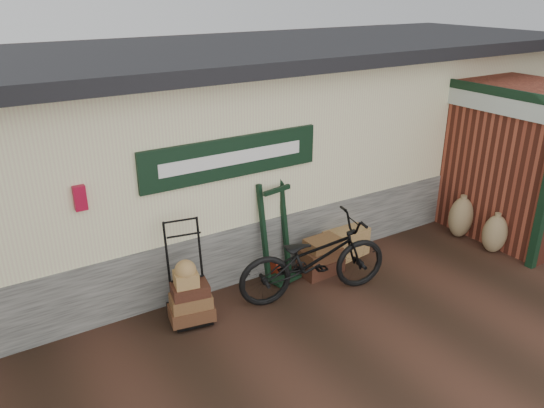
# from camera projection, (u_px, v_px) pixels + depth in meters

# --- Properties ---
(ground) EXTENTS (80.00, 80.00, 0.00)m
(ground) POSITION_uv_depth(u_px,v_px,m) (290.00, 310.00, 7.17)
(ground) COLOR black
(ground) RESTS_ON ground
(station_building) EXTENTS (14.40, 4.10, 3.20)m
(station_building) POSITION_uv_depth(u_px,v_px,m) (198.00, 147.00, 8.69)
(station_building) COLOR #4C4C47
(station_building) RESTS_ON ground
(brick_outbuilding) EXTENTS (1.71, 4.51, 2.62)m
(brick_outbuilding) POSITION_uv_depth(u_px,v_px,m) (464.00, 145.00, 9.91)
(brick_outbuilding) COLOR maroon
(brick_outbuilding) RESTS_ON ground
(porter_trolley) EXTENTS (0.77, 0.63, 1.37)m
(porter_trolley) POSITION_uv_depth(u_px,v_px,m) (187.00, 271.00, 6.78)
(porter_trolley) COLOR black
(porter_trolley) RESTS_ON ground
(green_barrow) EXTENTS (0.61, 0.54, 1.49)m
(green_barrow) POSITION_uv_depth(u_px,v_px,m) (277.00, 232.00, 7.71)
(green_barrow) COLOR black
(green_barrow) RESTS_ON ground
(suitcase_stack) EXTENTS (0.67, 0.43, 0.58)m
(suitcase_stack) POSITION_uv_depth(u_px,v_px,m) (321.00, 256.00, 8.00)
(suitcase_stack) COLOR #381B12
(suitcase_stack) RESTS_ON ground
(wicker_hamper) EXTENTS (0.76, 0.55, 0.46)m
(wicker_hamper) POSITION_uv_depth(u_px,v_px,m) (345.00, 242.00, 8.55)
(wicker_hamper) COLOR olive
(wicker_hamper) RESTS_ON ground
(bicycle) EXTENTS (1.19, 2.29, 1.27)m
(bicycle) POSITION_uv_depth(u_px,v_px,m) (314.00, 255.00, 7.30)
(bicycle) COLOR black
(bicycle) RESTS_ON ground
(burlap_sack_left) EXTENTS (0.46, 0.39, 0.72)m
(burlap_sack_left) POSITION_uv_depth(u_px,v_px,m) (461.00, 217.00, 9.14)
(burlap_sack_left) COLOR olive
(burlap_sack_left) RESTS_ON ground
(burlap_sack_right) EXTENTS (0.51, 0.47, 0.65)m
(burlap_sack_right) POSITION_uv_depth(u_px,v_px,m) (495.00, 234.00, 8.61)
(burlap_sack_right) COLOR olive
(burlap_sack_right) RESTS_ON ground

